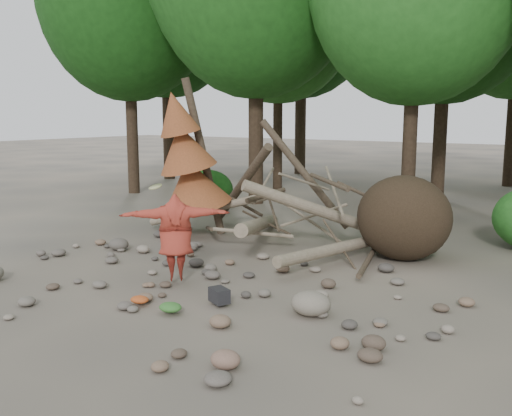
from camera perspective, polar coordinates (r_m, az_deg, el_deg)
The scene contains 12 objects.
ground at distance 11.40m, azimuth -5.74°, elevation -7.82°, with size 120.00×120.00×0.00m, color #514C44.
deadfall_pile at distance 13.76m, azimuth 12.19°, elevation -0.93°, with size 8.55×5.24×3.30m.
dead_conifer at distance 15.53m, azimuth -6.84°, elevation 4.69°, with size 2.06×2.16×4.35m.
bush_left at distance 20.13m, azimuth -4.85°, elevation 1.80°, with size 1.80×1.80×1.44m, color #194F15.
bush_mid at distance 17.54m, azimuth 12.75°, elevation -0.05°, with size 1.40×1.40×1.12m, color #22641D.
frisbee_thrower at distance 11.42m, azimuth -8.05°, elevation -2.90°, with size 2.11×1.86×1.84m.
backpack at distance 10.26m, azimuth -3.69°, elevation -9.02°, with size 0.38×0.26×0.26m, color black.
cloth_green at distance 9.93m, azimuth -8.55°, elevation -10.06°, with size 0.41×0.34×0.15m, color #356C2B.
cloth_orange at distance 10.45m, azimuth -11.57°, elevation -9.23°, with size 0.35×0.28×0.13m, color #B04A1E.
boulder_front_right at distance 7.88m, azimuth -3.08°, elevation -14.88°, with size 0.42×0.38×0.25m, color #856453.
boulder_mid_right at distance 9.79m, azimuth 5.50°, elevation -9.47°, with size 0.69×0.62×0.41m, color gray.
boulder_mid_left at distance 14.65m, azimuth -13.57°, elevation -3.54°, with size 0.52×0.46×0.31m, color #58524A.
Camera 1 is at (6.96, -8.38, 3.36)m, focal length 40.00 mm.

